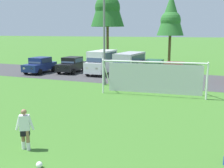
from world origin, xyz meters
TOP-DOWN VIEW (x-y plane):
  - ground_plane at (0.00, 15.00)m, footprint 400.00×400.00m
  - parking_lot_strip at (0.00, 22.13)m, footprint 52.00×8.40m
  - soccer_ball at (0.11, 3.32)m, footprint 0.22×0.22m
  - soccer_goal at (1.23, 15.62)m, footprint 7.57×2.64m
  - player_midfield_center at (-1.26, 4.34)m, footprint 0.72×0.40m
  - parked_car_slot_far_left at (-12.80, 21.10)m, footprint 2.11×4.24m
  - parked_car_slot_left at (-9.67, 22.69)m, footprint 2.12×4.24m
  - parked_car_slot_center_left at (-6.06, 22.87)m, footprint 2.25×4.82m
  - parked_car_slot_center at (-2.41, 21.04)m, footprint 2.44×4.92m
  - parked_car_slot_center_right at (-0.48, 23.01)m, footprint 2.07×4.22m
  - parked_car_slot_right at (1.81, 21.37)m, footprint 2.13×4.25m
  - tree_left_edge at (-9.23, 32.17)m, footprint 4.68×4.68m
  - tree_mid_left at (-0.70, 33.60)m, footprint 3.59×3.59m
  - street_lamp at (-3.30, 17.39)m, footprint 2.00×0.32m

SIDE VIEW (x-z plane):
  - ground_plane at x=0.00m, z-range 0.00..0.00m
  - parking_lot_strip at x=0.00m, z-range 0.00..0.01m
  - soccer_ball at x=0.11m, z-range 0.00..0.22m
  - player_midfield_center at x=-1.26m, z-range 0.00..1.64m
  - parked_car_slot_far_left at x=-12.80m, z-range 0.02..1.74m
  - parked_car_slot_left at x=-9.67m, z-range 0.02..1.74m
  - parked_car_slot_center_right at x=-0.48m, z-range 0.02..1.74m
  - parked_car_slot_right at x=1.81m, z-range 0.02..1.74m
  - soccer_goal at x=1.23m, z-range 0.01..2.58m
  - parked_car_slot_center_left at x=-6.06m, z-range 0.08..2.60m
  - parked_car_slot_center at x=-2.41m, z-range 0.08..2.60m
  - street_lamp at x=-3.30m, z-range 0.14..8.56m
  - tree_mid_left at x=-0.70m, z-range 1.79..11.35m
  - tree_left_edge at x=-9.23m, z-range 2.35..14.84m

